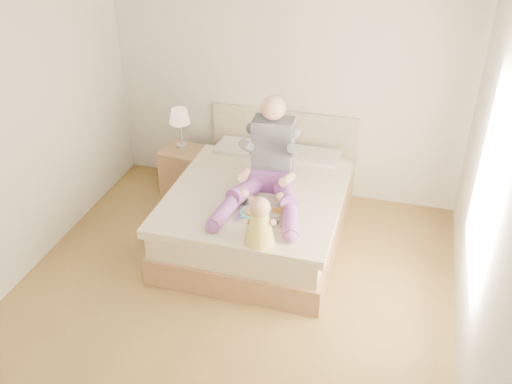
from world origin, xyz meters
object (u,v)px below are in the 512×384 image
(bed, at_px, (261,207))
(adult, at_px, (269,167))
(nightstand, at_px, (184,171))
(baby, at_px, (260,224))
(tray, at_px, (263,213))

(bed, xyz_separation_m, adult, (0.12, -0.16, 0.58))
(nightstand, distance_m, baby, 2.11)
(nightstand, xyz_separation_m, baby, (1.36, -1.54, 0.51))
(baby, bearing_deg, adult, 87.68)
(tray, relative_size, baby, 0.98)
(adult, bearing_deg, bed, 124.05)
(adult, bearing_deg, baby, -83.74)
(bed, bearing_deg, tray, -73.13)
(bed, bearing_deg, adult, -52.65)
(nightstand, bearing_deg, tray, -36.26)
(tray, bearing_deg, baby, -79.10)
(nightstand, relative_size, tray, 1.28)
(adult, distance_m, baby, 0.83)
(adult, xyz_separation_m, baby, (0.14, -0.81, -0.11))
(bed, relative_size, tray, 4.98)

